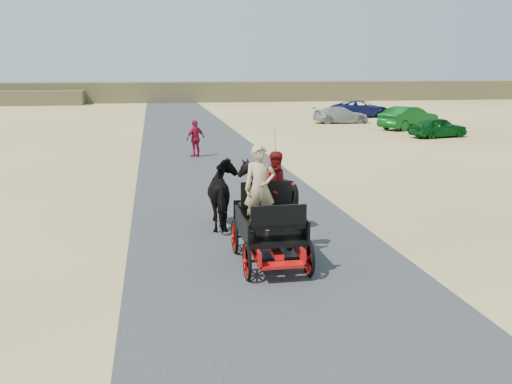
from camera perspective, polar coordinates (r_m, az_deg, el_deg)
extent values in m
plane|color=tan|center=(11.45, 2.18, -8.44)|extent=(140.00, 140.00, 0.00)
cube|color=#38383A|center=(11.45, 2.18, -8.42)|extent=(6.00, 140.00, 0.01)
cube|color=brown|center=(72.55, -8.49, 9.88)|extent=(140.00, 6.00, 2.40)
imported|color=black|center=(14.75, -3.07, -0.28)|extent=(0.91, 2.01, 1.70)
imported|color=black|center=(14.92, 1.13, -0.11)|extent=(1.37, 1.54, 1.70)
imported|color=tan|center=(11.79, 0.38, 0.38)|extent=(0.66, 0.43, 1.80)
imported|color=#660C0F|center=(12.43, 2.18, 0.48)|extent=(0.77, 0.60, 1.58)
imported|color=maroon|center=(26.70, -6.07, 5.35)|extent=(1.07, 0.91, 1.73)
imported|color=#0C4C19|center=(35.89, 17.76, 6.19)|extent=(3.81, 2.18, 1.22)
imported|color=#0C4C19|center=(40.27, 15.02, 7.18)|extent=(4.87, 3.61, 1.53)
imported|color=#B2B2B7|center=(43.76, 8.48, 7.62)|extent=(4.28, 1.98, 1.21)
imported|color=navy|center=(49.41, 10.49, 8.18)|extent=(5.10, 2.47, 1.40)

